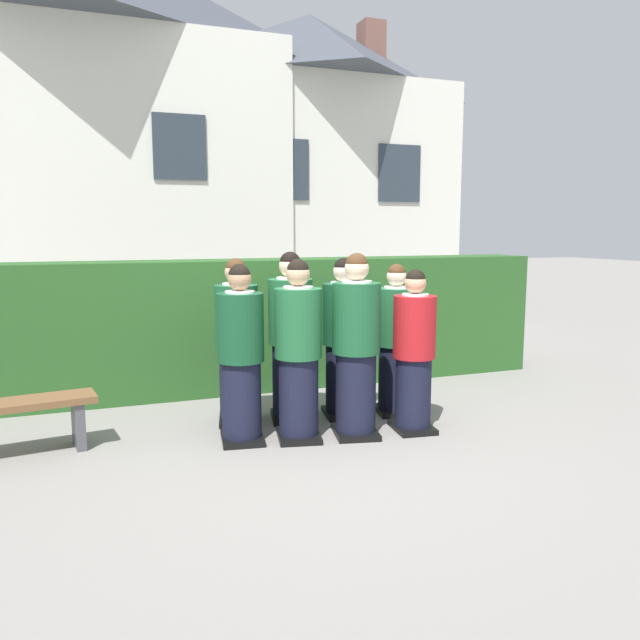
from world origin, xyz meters
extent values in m
plane|color=gray|center=(0.00, 0.00, 0.00)|extent=(60.00, 60.00, 0.00)
cylinder|color=black|center=(-0.81, 0.13, 0.37)|extent=(0.35, 0.35, 0.74)
cube|color=black|center=(-0.81, 0.13, 0.03)|extent=(0.43, 0.51, 0.05)
cylinder|color=#144728|center=(-0.81, 0.13, 1.04)|extent=(0.42, 0.42, 0.61)
cylinder|color=white|center=(-0.81, 0.13, 1.36)|extent=(0.26, 0.26, 0.03)
cube|color=gold|center=(-0.78, 0.33, 1.17)|extent=(0.04, 0.02, 0.27)
sphere|color=tan|center=(-0.81, 0.13, 1.47)|extent=(0.21, 0.21, 0.21)
sphere|color=black|center=(-0.81, 0.13, 1.51)|extent=(0.19, 0.19, 0.19)
cube|color=white|center=(-0.77, 0.40, 0.95)|extent=(0.15, 0.03, 0.20)
cylinder|color=black|center=(-0.31, 0.02, 0.38)|extent=(0.36, 0.36, 0.76)
cube|color=black|center=(-0.31, 0.02, 0.03)|extent=(0.47, 0.54, 0.05)
cylinder|color=#1E5B33|center=(-0.31, 0.02, 1.07)|extent=(0.43, 0.43, 0.63)
cylinder|color=white|center=(-0.31, 0.02, 1.39)|extent=(0.27, 0.27, 0.03)
cube|color=navy|center=(-0.27, 0.22, 1.20)|extent=(0.04, 0.02, 0.28)
sphere|color=tan|center=(-0.31, 0.02, 1.51)|extent=(0.21, 0.21, 0.21)
sphere|color=black|center=(-0.31, 0.02, 1.55)|extent=(0.20, 0.20, 0.20)
cylinder|color=black|center=(0.22, -0.07, 0.39)|extent=(0.37, 0.37, 0.78)
cube|color=black|center=(0.22, -0.07, 0.03)|extent=(0.48, 0.56, 0.05)
cylinder|color=#19512D|center=(0.22, -0.07, 1.10)|extent=(0.44, 0.44, 0.65)
cylinder|color=white|center=(0.22, -0.07, 1.43)|extent=(0.27, 0.27, 0.03)
cube|color=navy|center=(0.27, 0.14, 1.23)|extent=(0.04, 0.02, 0.28)
sphere|color=beige|center=(0.22, -0.07, 1.56)|extent=(0.22, 0.22, 0.22)
sphere|color=#472D19|center=(0.22, -0.07, 1.60)|extent=(0.20, 0.20, 0.20)
cube|color=white|center=(0.28, 0.21, 1.01)|extent=(0.15, 0.04, 0.20)
cylinder|color=black|center=(0.79, -0.13, 0.35)|extent=(0.34, 0.34, 0.71)
cube|color=black|center=(0.79, -0.13, 0.03)|extent=(0.41, 0.48, 0.05)
cylinder|color=#AD191E|center=(0.79, -0.13, 1.00)|extent=(0.40, 0.40, 0.59)
cylinder|color=white|center=(0.79, -0.13, 1.30)|extent=(0.25, 0.25, 0.03)
cube|color=navy|center=(0.81, 0.06, 1.12)|extent=(0.04, 0.02, 0.26)
sphere|color=tan|center=(0.79, -0.13, 1.41)|extent=(0.20, 0.20, 0.20)
sphere|color=black|center=(0.79, -0.13, 1.45)|extent=(0.18, 0.18, 0.18)
cylinder|color=black|center=(-0.71, 0.72, 0.38)|extent=(0.36, 0.36, 0.75)
cube|color=black|center=(-0.71, 0.72, 0.03)|extent=(0.47, 0.54, 0.05)
cylinder|color=#19512D|center=(-0.71, 0.72, 1.06)|extent=(0.42, 0.42, 0.62)
cylinder|color=white|center=(-0.71, 0.72, 1.38)|extent=(0.26, 0.26, 0.03)
cube|color=gold|center=(-0.67, 0.91, 1.19)|extent=(0.04, 0.02, 0.27)
sphere|color=tan|center=(-0.71, 0.72, 1.50)|extent=(0.21, 0.21, 0.21)
sphere|color=#472D19|center=(-0.71, 0.72, 1.53)|extent=(0.20, 0.20, 0.20)
cylinder|color=black|center=(-0.19, 0.61, 0.39)|extent=(0.37, 0.37, 0.78)
cube|color=black|center=(-0.19, 0.61, 0.03)|extent=(0.49, 0.56, 0.05)
cylinder|color=#1E5B33|center=(-0.19, 0.61, 1.10)|extent=(0.44, 0.44, 0.64)
cylinder|color=white|center=(-0.19, 0.61, 1.43)|extent=(0.27, 0.27, 0.03)
cube|color=navy|center=(-0.15, 0.82, 1.23)|extent=(0.04, 0.02, 0.28)
sphere|color=beige|center=(-0.19, 0.61, 1.55)|extent=(0.22, 0.22, 0.22)
sphere|color=black|center=(-0.19, 0.61, 1.59)|extent=(0.20, 0.20, 0.20)
cube|color=white|center=(-0.13, 0.89, 1.00)|extent=(0.15, 0.04, 0.20)
cylinder|color=black|center=(0.35, 0.55, 0.37)|extent=(0.36, 0.36, 0.75)
cube|color=black|center=(0.35, 0.55, 0.03)|extent=(0.45, 0.52, 0.05)
cylinder|color=#144728|center=(0.35, 0.55, 1.06)|extent=(0.42, 0.42, 0.62)
cylinder|color=white|center=(0.35, 0.55, 1.37)|extent=(0.26, 0.26, 0.03)
cube|color=navy|center=(0.39, 0.74, 1.18)|extent=(0.04, 0.02, 0.27)
sphere|color=beige|center=(0.35, 0.55, 1.49)|extent=(0.21, 0.21, 0.21)
sphere|color=black|center=(0.35, 0.55, 1.53)|extent=(0.19, 0.19, 0.19)
cylinder|color=black|center=(0.89, 0.45, 0.36)|extent=(0.34, 0.34, 0.72)
cube|color=black|center=(0.89, 0.45, 0.03)|extent=(0.44, 0.51, 0.05)
cylinder|color=#1E5B33|center=(0.89, 0.45, 1.01)|extent=(0.41, 0.41, 0.59)
cylinder|color=white|center=(0.89, 0.45, 1.32)|extent=(0.25, 0.25, 0.03)
cube|color=#236038|center=(0.93, 0.63, 1.13)|extent=(0.04, 0.02, 0.26)
sphere|color=beige|center=(0.89, 0.45, 1.43)|extent=(0.20, 0.20, 0.20)
sphere|color=#472D19|center=(0.89, 0.45, 1.47)|extent=(0.19, 0.19, 0.19)
cube|color=#285623|center=(0.00, 2.02, 0.78)|extent=(7.00, 0.70, 1.55)
cube|color=silver|center=(2.61, 7.87, 2.42)|extent=(5.21, 3.82, 4.84)
pyramid|color=#424751|center=(2.61, 7.87, 5.62)|extent=(5.52, 4.05, 1.56)
cube|color=brown|center=(4.04, 7.87, 5.70)|extent=(0.50, 0.50, 1.41)
cube|color=#2D3842|center=(1.44, 5.94, 3.00)|extent=(0.90, 0.04, 1.10)
cube|color=#2D3842|center=(3.78, 5.94, 3.00)|extent=(0.90, 0.04, 1.10)
cube|color=silver|center=(-2.14, 8.03, 2.66)|extent=(7.41, 4.31, 5.33)
cube|color=#2D3842|center=(-0.47, 5.86, 3.30)|extent=(0.90, 0.04, 1.10)
cube|color=brown|center=(-2.74, 0.42, 0.45)|extent=(1.44, 0.55, 0.06)
cube|color=#4C4C51|center=(-2.20, 0.49, 0.21)|extent=(0.12, 0.33, 0.42)
camera|label=1|loc=(-2.07, -5.24, 1.90)|focal=35.11mm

